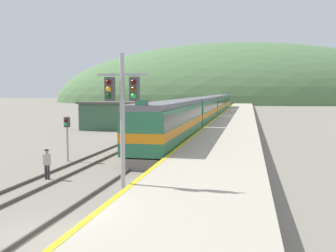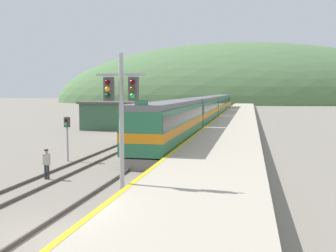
{
  "view_description": "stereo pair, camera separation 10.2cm",
  "coord_description": "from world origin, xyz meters",
  "px_view_note": "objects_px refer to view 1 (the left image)",
  "views": [
    {
      "loc": [
        6.56,
        -11.99,
        4.98
      ],
      "look_at": [
        0.72,
        16.21,
        2.43
      ],
      "focal_mm": 42.0,
      "sensor_mm": 36.0,
      "label": 1
    },
    {
      "loc": [
        6.66,
        -11.97,
        4.98
      ],
      "look_at": [
        0.72,
        16.21,
        2.43
      ],
      "focal_mm": 42.0,
      "sensor_mm": 36.0,
      "label": 2
    }
  ],
  "objects_px": {
    "signal_mast_main": "(122,108)",
    "signal_post_siding": "(67,129)",
    "track_worker": "(47,162)",
    "carriage_third": "(214,106)",
    "carriage_fourth": "(222,103)",
    "siding_train": "(178,111)",
    "carriage_second": "(201,111)",
    "express_train_lead_car": "(171,123)"
  },
  "relations": [
    {
      "from": "siding_train",
      "to": "express_train_lead_car",
      "type": "bearing_deg",
      "value": -80.89
    },
    {
      "from": "carriage_fourth",
      "to": "carriage_third",
      "type": "bearing_deg",
      "value": -90.0
    },
    {
      "from": "carriage_second",
      "to": "signal_mast_main",
      "type": "bearing_deg",
      "value": -88.12
    },
    {
      "from": "carriage_fourth",
      "to": "track_worker",
      "type": "bearing_deg",
      "value": -93.45
    },
    {
      "from": "carriage_second",
      "to": "track_worker",
      "type": "bearing_deg",
      "value": -97.65
    },
    {
      "from": "carriage_second",
      "to": "track_worker",
      "type": "distance_m",
      "value": 34.53
    },
    {
      "from": "carriage_third",
      "to": "carriage_fourth",
      "type": "bearing_deg",
      "value": 90.0
    },
    {
      "from": "siding_train",
      "to": "signal_mast_main",
      "type": "height_order",
      "value": "signal_mast_main"
    },
    {
      "from": "carriage_third",
      "to": "track_worker",
      "type": "xyz_separation_m",
      "value": [
        -4.59,
        -55.24,
        -1.27
      ]
    },
    {
      "from": "carriage_third",
      "to": "signal_mast_main",
      "type": "height_order",
      "value": "signal_mast_main"
    },
    {
      "from": "track_worker",
      "to": "carriage_fourth",
      "type": "bearing_deg",
      "value": 86.55
    },
    {
      "from": "carriage_third",
      "to": "signal_mast_main",
      "type": "relative_size",
      "value": 3.06
    },
    {
      "from": "signal_post_siding",
      "to": "carriage_fourth",
      "type": "bearing_deg",
      "value": 85.11
    },
    {
      "from": "express_train_lead_car",
      "to": "siding_train",
      "type": "bearing_deg",
      "value": 99.11
    },
    {
      "from": "carriage_fourth",
      "to": "siding_train",
      "type": "xyz_separation_m",
      "value": [
        -4.47,
        -35.44,
        -0.38
      ]
    },
    {
      "from": "siding_train",
      "to": "carriage_third",
      "type": "bearing_deg",
      "value": 72.74
    },
    {
      "from": "carriage_second",
      "to": "signal_mast_main",
      "type": "distance_m",
      "value": 38.35
    },
    {
      "from": "signal_mast_main",
      "to": "track_worker",
      "type": "xyz_separation_m",
      "value": [
        -5.85,
        4.08,
        -3.31
      ]
    },
    {
      "from": "carriage_second",
      "to": "siding_train",
      "type": "xyz_separation_m",
      "value": [
        -4.47,
        6.63,
        -0.38
      ]
    },
    {
      "from": "signal_mast_main",
      "to": "signal_post_siding",
      "type": "relative_size",
      "value": 2.05
    },
    {
      "from": "express_train_lead_car",
      "to": "carriage_second",
      "type": "height_order",
      "value": "express_train_lead_car"
    },
    {
      "from": "express_train_lead_car",
      "to": "signal_mast_main",
      "type": "relative_size",
      "value": 3.06
    },
    {
      "from": "express_train_lead_car",
      "to": "carriage_second",
      "type": "relative_size",
      "value": 1.0
    },
    {
      "from": "siding_train",
      "to": "signal_post_siding",
      "type": "bearing_deg",
      "value": -92.55
    },
    {
      "from": "carriage_fourth",
      "to": "track_worker",
      "type": "relative_size",
      "value": 11.77
    },
    {
      "from": "express_train_lead_car",
      "to": "track_worker",
      "type": "relative_size",
      "value": 11.77
    },
    {
      "from": "signal_mast_main",
      "to": "track_worker",
      "type": "bearing_deg",
      "value": 145.11
    },
    {
      "from": "carriage_second",
      "to": "signal_post_siding",
      "type": "bearing_deg",
      "value": -101.91
    },
    {
      "from": "carriage_fourth",
      "to": "siding_train",
      "type": "distance_m",
      "value": 35.73
    },
    {
      "from": "signal_mast_main",
      "to": "signal_post_siding",
      "type": "bearing_deg",
      "value": 127.2
    },
    {
      "from": "carriage_third",
      "to": "signal_mast_main",
      "type": "bearing_deg",
      "value": -88.79
    },
    {
      "from": "carriage_second",
      "to": "express_train_lead_car",
      "type": "bearing_deg",
      "value": -90.0
    },
    {
      "from": "express_train_lead_car",
      "to": "signal_mast_main",
      "type": "distance_m",
      "value": 17.17
    },
    {
      "from": "carriage_fourth",
      "to": "signal_mast_main",
      "type": "height_order",
      "value": "signal_mast_main"
    },
    {
      "from": "express_train_lead_car",
      "to": "signal_post_siding",
      "type": "distance_m",
      "value": 9.55
    },
    {
      "from": "carriage_second",
      "to": "carriage_fourth",
      "type": "height_order",
      "value": "same"
    },
    {
      "from": "carriage_third",
      "to": "track_worker",
      "type": "height_order",
      "value": "carriage_third"
    },
    {
      "from": "express_train_lead_car",
      "to": "track_worker",
      "type": "distance_m",
      "value": 13.78
    },
    {
      "from": "track_worker",
      "to": "carriage_second",
      "type": "bearing_deg",
      "value": 82.35
    },
    {
      "from": "signal_mast_main",
      "to": "carriage_second",
      "type": "bearing_deg",
      "value": 91.88
    },
    {
      "from": "carriage_fourth",
      "to": "signal_post_siding",
      "type": "height_order",
      "value": "carriage_fourth"
    },
    {
      "from": "carriage_second",
      "to": "carriage_fourth",
      "type": "xyz_separation_m",
      "value": [
        0.0,
        42.07,
        0.0
      ]
    }
  ]
}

